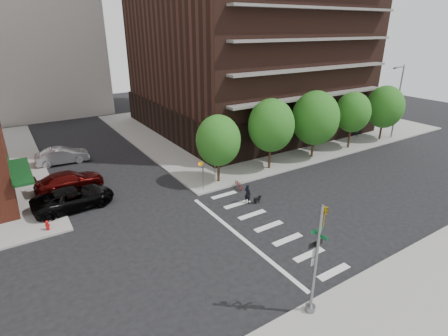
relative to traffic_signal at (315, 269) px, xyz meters
The scene contains 19 objects.
ground 7.98m from the traffic_signal, 86.42° to the left, with size 120.00×120.00×0.00m, color black.
sidewalk_ne 37.51m from the traffic_signal, 55.92° to the left, with size 39.00×33.00×0.15m, color gray.
crosswalk 8.40m from the traffic_signal, 70.35° to the left, with size 3.85×13.00×0.01m.
tree_a 16.66m from the traffic_signal, 74.39° to the left, with size 4.00×4.00×5.90m.
tree_b 19.20m from the traffic_signal, 56.79° to the left, with size 4.50×4.50×6.65m.
tree_c 23.02m from the traffic_signal, 44.16° to the left, with size 5.00×5.00×6.80m.
tree_d 27.63m from the traffic_signal, 35.44° to the left, with size 4.00×4.00×6.20m.
tree_e 32.69m from the traffic_signal, 29.33° to the left, with size 4.50×4.50×6.35m.
traffic_signal is the anchor object (origin of this frame).
pedestrian_signal 15.69m from the traffic_signal, 79.76° to the left, with size 2.18×0.67×2.60m.
fire_hydrant 18.42m from the traffic_signal, 123.26° to the left, with size 0.24×0.24×0.73m.
streetlamp 34.21m from the traffic_signal, 27.39° to the left, with size 2.14×0.22×9.00m.
parked_car_black 19.67m from the traffic_signal, 113.25° to the left, with size 6.12×2.82×1.70m, color black.
parked_car_maroon 23.07m from the traffic_signal, 108.68° to the left, with size 5.70×2.32×1.65m, color #3C0606.
parked_car_silver 29.76m from the traffic_signal, 103.19° to the left, with size 5.23×1.82×1.72m, color #929498.
scooter 15.15m from the traffic_signal, 69.19° to the left, with size 0.53×1.52×0.80m, color maroon.
dog_walker 12.23m from the traffic_signal, 69.03° to the left, with size 0.39×0.59×1.62m, color black.
dog 12.15m from the traffic_signal, 65.21° to the left, with size 0.68×0.23×0.57m.
pedestrian_far 32.81m from the traffic_signal, 34.37° to the left, with size 0.64×0.82×1.70m, color navy.
Camera 1 is at (-11.44, -16.59, 13.39)m, focal length 28.00 mm.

